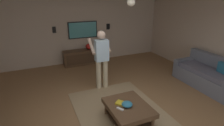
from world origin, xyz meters
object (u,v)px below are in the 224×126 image
at_px(media_console, 86,57).
at_px(wall_speaker_left, 108,27).
at_px(remote_white, 120,109).
at_px(coffee_table, 128,110).
at_px(tv, 83,30).
at_px(vase_round, 89,46).
at_px(couch, 208,76).
at_px(book, 121,103).
at_px(bowl, 127,104).
at_px(person_standing, 101,56).
at_px(wall_speaker_right, 54,30).

distance_m(media_console, wall_speaker_left, 1.50).
bearing_deg(remote_white, media_console, -35.35).
height_order(coffee_table, remote_white, remote_white).
xyz_separation_m(tv, vase_round, (-0.23, -0.12, -0.61)).
bearing_deg(remote_white, coffee_table, -102.71).
distance_m(couch, tv, 4.52).
bearing_deg(book, bowl, 169.89).
bearing_deg(couch, person_standing, -21.12).
bearing_deg(bowl, media_console, -3.43).
bearing_deg(media_console, bowl, -3.43).
relative_size(couch, vase_round, 8.70).
distance_m(book, wall_speaker_left, 4.23).
distance_m(media_console, wall_speaker_right, 1.51).
height_order(couch, tv, tv).
distance_m(bowl, wall_speaker_right, 4.21).
height_order(tv, bowl, tv).
bearing_deg(wall_speaker_right, couch, -132.95).
height_order(coffee_table, wall_speaker_right, wall_speaker_right).
bearing_deg(media_console, coffee_table, -2.80).
height_order(couch, wall_speaker_left, wall_speaker_left).
relative_size(tv, vase_round, 5.05).
height_order(bowl, remote_white, bowl).
distance_m(remote_white, wall_speaker_left, 4.42).
height_order(person_standing, wall_speaker_left, person_standing).
bearing_deg(tv, coffee_table, -2.63).
xyz_separation_m(vase_round, wall_speaker_left, (0.25, -0.92, 0.66)).
height_order(couch, book, couch).
relative_size(person_standing, book, 7.45).
bearing_deg(media_console, wall_speaker_right, -103.64).
bearing_deg(coffee_table, wall_speaker_right, 12.13).
distance_m(coffee_table, vase_round, 3.79).
distance_m(bowl, remote_white, 0.19).
bearing_deg(bowl, wall_speaker_left, -17.42).
distance_m(person_standing, vase_round, 2.13).
xyz_separation_m(media_console, bowl, (-3.78, 0.23, 0.17)).
height_order(book, vase_round, vase_round).
bearing_deg(person_standing, coffee_table, 179.14).
distance_m(media_console, tv, 1.02).
bearing_deg(vase_round, media_console, 93.38).
bearing_deg(person_standing, wall_speaker_right, 22.14).
height_order(media_console, wall_speaker_right, wall_speaker_right).
distance_m(coffee_table, media_console, 3.76).
bearing_deg(bowl, coffee_table, -61.63).
bearing_deg(vase_round, book, 173.51).
distance_m(tv, bowl, 4.11).
bearing_deg(coffee_table, book, 48.64).
height_order(person_standing, bowl, person_standing).
xyz_separation_m(bowl, book, (0.12, 0.07, -0.03)).
height_order(coffee_table, media_console, media_console).
relative_size(media_console, tv, 1.53).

